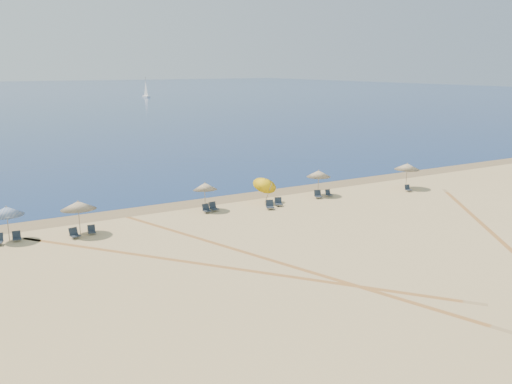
# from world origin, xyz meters

# --- Properties ---
(ground) EXTENTS (160.00, 160.00, 0.00)m
(ground) POSITION_xyz_m (0.00, 0.00, 0.00)
(ground) COLOR tan
(ground) RESTS_ON ground
(wet_sand) EXTENTS (500.00, 500.00, 0.00)m
(wet_sand) POSITION_xyz_m (0.00, 24.00, 0.00)
(wet_sand) COLOR olive
(wet_sand) RESTS_ON ground
(umbrella_0) EXTENTS (2.13, 2.13, 2.31)m
(umbrella_0) POSITION_xyz_m (-17.88, 20.89, 1.97)
(umbrella_0) COLOR gray
(umbrella_0) RESTS_ON ground
(umbrella_1) EXTENTS (2.32, 2.34, 2.34)m
(umbrella_1) POSITION_xyz_m (-13.62, 19.95, 2.00)
(umbrella_1) COLOR gray
(umbrella_1) RESTS_ON ground
(umbrella_2) EXTENTS (1.87, 1.90, 2.26)m
(umbrella_2) POSITION_xyz_m (-3.76, 21.37, 1.91)
(umbrella_2) COLOR gray
(umbrella_2) RESTS_ON ground
(umbrella_3) EXTENTS (1.95, 1.99, 2.45)m
(umbrella_3) POSITION_xyz_m (1.43, 20.94, 1.71)
(umbrella_3) COLOR gray
(umbrella_3) RESTS_ON ground
(umbrella_4) EXTENTS (2.08, 2.08, 2.28)m
(umbrella_4) POSITION_xyz_m (6.80, 20.97, 1.93)
(umbrella_4) COLOR gray
(umbrella_4) RESTS_ON ground
(umbrella_5) EXTENTS (2.27, 2.28, 2.39)m
(umbrella_5) POSITION_xyz_m (15.45, 19.18, 2.04)
(umbrella_5) COLOR gray
(umbrella_5) RESTS_ON ground
(chair_1) EXTENTS (0.56, 0.64, 0.62)m
(chair_1) POSITION_xyz_m (-17.47, 20.60, 0.27)
(chair_1) COLOR black
(chair_1) RESTS_ON ground
(chair_2) EXTENTS (0.69, 0.76, 0.68)m
(chair_2) POSITION_xyz_m (-14.14, 19.31, 0.30)
(chair_2) COLOR black
(chair_2) RESTS_ON ground
(chair_3) EXTENTS (0.57, 0.64, 0.60)m
(chair_3) POSITION_xyz_m (-12.94, 19.65, 0.26)
(chair_3) COLOR black
(chair_3) RESTS_ON ground
(chair_4) EXTENTS (0.56, 0.66, 0.67)m
(chair_4) POSITION_xyz_m (-3.99, 20.70, 0.29)
(chair_4) COLOR black
(chair_4) RESTS_ON ground
(chair_5) EXTENTS (0.64, 0.73, 0.69)m
(chair_5) POSITION_xyz_m (-3.29, 20.90, 0.30)
(chair_5) COLOR black
(chair_5) RESTS_ON ground
(chair_6) EXTENTS (0.80, 0.86, 0.71)m
(chair_6) POSITION_xyz_m (0.77, 19.17, 0.31)
(chair_6) COLOR black
(chair_6) RESTS_ON ground
(chair_7) EXTENTS (0.76, 0.82, 0.68)m
(chair_7) POSITION_xyz_m (1.90, 19.68, 0.30)
(chair_7) COLOR black
(chair_7) RESTS_ON ground
(chair_8) EXTENTS (0.76, 0.82, 0.68)m
(chair_8) POSITION_xyz_m (6.21, 20.20, 0.30)
(chair_8) COLOR black
(chair_8) RESTS_ON ground
(chair_9) EXTENTS (0.49, 0.57, 0.59)m
(chair_9) POSITION_xyz_m (7.38, 20.24, 0.26)
(chair_9) COLOR black
(chair_9) RESTS_ON ground
(chair_10) EXTENTS (0.58, 0.65, 0.60)m
(chair_10) POSITION_xyz_m (14.74, 18.20, 0.26)
(chair_10) COLOR black
(chair_10) RESTS_ON ground
(sailboat_0) EXTENTS (1.31, 4.85, 7.19)m
(sailboat_0) POSITION_xyz_m (44.71, 175.49, 2.18)
(sailboat_0) COLOR white
(sailboat_0) RESTS_ON ocean
(tire_tracks) EXTENTS (58.21, 45.19, 0.00)m
(tire_tracks) POSITION_xyz_m (-1.50, 8.65, 0.00)
(tire_tracks) COLOR tan
(tire_tracks) RESTS_ON ground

